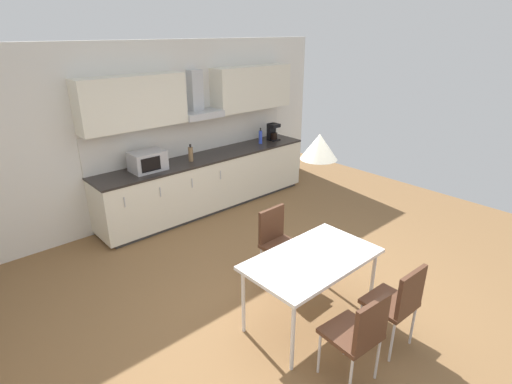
% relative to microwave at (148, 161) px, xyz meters
% --- Properties ---
extents(ground_plane, '(8.71, 8.94, 0.02)m').
position_rel_microwave_xyz_m(ground_plane, '(0.13, -2.66, -1.03)').
color(ground_plane, brown).
extents(wall_back, '(6.96, 0.10, 2.62)m').
position_rel_microwave_xyz_m(wall_back, '(0.13, 0.37, 0.29)').
color(wall_back, silver).
rests_on(wall_back, ground_plane).
extents(kitchen_counter, '(3.70, 0.67, 0.88)m').
position_rel_microwave_xyz_m(kitchen_counter, '(1.03, 0.00, -0.58)').
color(kitchen_counter, '#333333').
rests_on(kitchen_counter, ground_plane).
extents(backsplash_tile, '(3.68, 0.02, 0.54)m').
position_rel_microwave_xyz_m(backsplash_tile, '(1.03, 0.31, 0.13)').
color(backsplash_tile, silver).
rests_on(backsplash_tile, kitchen_counter).
extents(upper_wall_cabinets, '(3.68, 0.40, 0.71)m').
position_rel_microwave_xyz_m(upper_wall_cabinets, '(1.03, 0.15, 0.80)').
color(upper_wall_cabinets, silver).
extents(microwave, '(0.48, 0.35, 0.28)m').
position_rel_microwave_xyz_m(microwave, '(0.00, 0.00, 0.00)').
color(microwave, '#ADADB2').
rests_on(microwave, kitchen_counter).
extents(coffee_maker, '(0.18, 0.19, 0.30)m').
position_rel_microwave_xyz_m(coffee_maker, '(2.50, 0.03, 0.01)').
color(coffee_maker, black).
rests_on(coffee_maker, kitchen_counter).
extents(bottle_blue, '(0.06, 0.06, 0.28)m').
position_rel_microwave_xyz_m(bottle_blue, '(2.17, -0.01, -0.02)').
color(bottle_blue, blue).
rests_on(bottle_blue, kitchen_counter).
extents(bottle_brown, '(0.07, 0.07, 0.26)m').
position_rel_microwave_xyz_m(bottle_brown, '(0.69, -0.04, -0.03)').
color(bottle_brown, brown).
rests_on(bottle_brown, kitchen_counter).
extents(dining_table, '(1.31, 0.76, 0.74)m').
position_rel_microwave_xyz_m(dining_table, '(0.13, -2.96, -0.34)').
color(dining_table, white).
rests_on(dining_table, ground_plane).
extents(chair_near_left, '(0.43, 0.43, 0.87)m').
position_rel_microwave_xyz_m(chair_near_left, '(-0.18, -3.72, -0.49)').
color(chair_near_left, '#4C2D1E').
rests_on(chair_near_left, ground_plane).
extents(chair_far_right, '(0.41, 0.41, 0.87)m').
position_rel_microwave_xyz_m(chair_far_right, '(0.42, -2.20, -0.49)').
color(chair_far_right, '#4C2D1E').
rests_on(chair_far_right, ground_plane).
extents(chair_near_right, '(0.42, 0.42, 0.87)m').
position_rel_microwave_xyz_m(chair_near_right, '(0.42, -3.72, -0.49)').
color(chair_near_right, '#4C2D1E').
rests_on(chair_near_right, ground_plane).
extents(pendant_lamp, '(0.32, 0.32, 0.22)m').
position_rel_microwave_xyz_m(pendant_lamp, '(0.13, -2.96, 0.81)').
color(pendant_lamp, silver).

